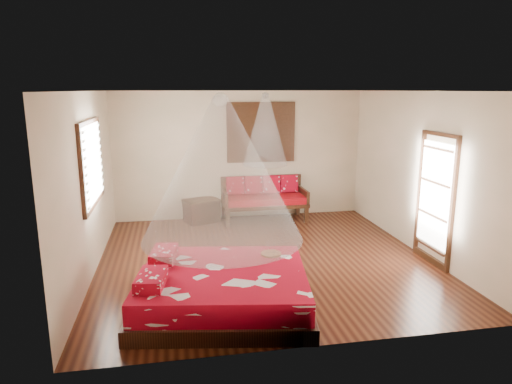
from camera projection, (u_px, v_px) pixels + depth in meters
room at (265, 178)px, 7.46m from camera, size 5.54×5.54×2.84m
bed at (222, 289)px, 6.02m from camera, size 2.54×2.36×0.65m
daybed at (264, 197)px, 10.02m from camera, size 1.83×0.81×0.95m
storage_chest at (202, 211)px, 9.90m from camera, size 0.87×0.76×0.50m
shutter_panel at (261, 132)px, 10.04m from camera, size 1.52×0.06×1.32m
window_left at (92, 163)px, 7.10m from camera, size 0.10×1.74×1.34m
glazed_door at (435, 200)px, 7.43m from camera, size 0.08×1.02×2.16m
wine_tray at (271, 251)px, 6.54m from camera, size 0.29×0.29×0.23m
mosquito_net_main at (222, 170)px, 5.67m from camera, size 2.06×2.06×1.80m
mosquito_net_daybed at (265, 130)px, 9.57m from camera, size 0.95×0.95×1.50m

